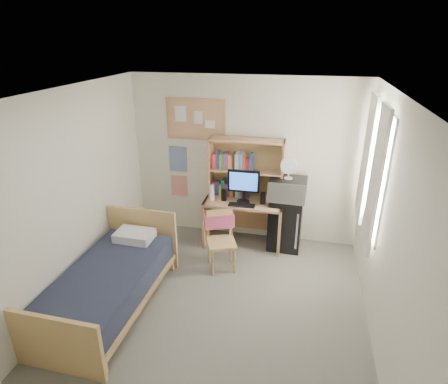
% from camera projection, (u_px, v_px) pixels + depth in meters
% --- Properties ---
extents(floor, '(3.60, 4.20, 0.02)m').
position_uv_depth(floor, '(213.00, 317.00, 4.50)').
color(floor, gray).
rests_on(floor, ground).
extents(ceiling, '(3.60, 4.20, 0.02)m').
position_uv_depth(ceiling, '(210.00, 96.00, 3.49)').
color(ceiling, white).
rests_on(ceiling, wall_back).
extents(wall_back, '(3.60, 0.04, 2.60)m').
position_uv_depth(wall_back, '(245.00, 160.00, 5.88)').
color(wall_back, white).
rests_on(wall_back, floor).
extents(wall_left, '(0.04, 4.20, 2.60)m').
position_uv_depth(wall_left, '(62.00, 205.00, 4.35)').
color(wall_left, white).
rests_on(wall_left, floor).
extents(wall_right, '(0.04, 4.20, 2.60)m').
position_uv_depth(wall_right, '(391.00, 239.00, 3.63)').
color(wall_right, white).
rests_on(wall_right, floor).
extents(window_unit, '(0.10, 1.40, 1.70)m').
position_uv_depth(window_unit, '(373.00, 169.00, 4.60)').
color(window_unit, white).
rests_on(window_unit, wall_right).
extents(curtain_left, '(0.04, 0.55, 1.70)m').
position_uv_depth(curtain_left, '(375.00, 180.00, 4.25)').
color(curtain_left, white).
rests_on(curtain_left, wall_right).
extents(curtain_right, '(0.04, 0.55, 1.70)m').
position_uv_depth(curtain_right, '(366.00, 159.00, 4.97)').
color(curtain_right, white).
rests_on(curtain_right, wall_right).
extents(bulletin_board, '(0.94, 0.03, 0.64)m').
position_uv_depth(bulletin_board, '(196.00, 119.00, 5.78)').
color(bulletin_board, tan).
rests_on(bulletin_board, wall_back).
extents(poster_wave, '(0.30, 0.01, 0.42)m').
position_uv_depth(poster_wave, '(178.00, 159.00, 6.11)').
color(poster_wave, navy).
rests_on(poster_wave, wall_back).
extents(poster_japan, '(0.28, 0.01, 0.36)m').
position_uv_depth(poster_japan, '(179.00, 186.00, 6.29)').
color(poster_japan, red).
rests_on(poster_japan, wall_back).
extents(desk, '(1.22, 0.62, 0.76)m').
position_uv_depth(desk, '(243.00, 222.00, 5.94)').
color(desk, tan).
rests_on(desk, floor).
extents(desk_chair, '(0.55, 0.55, 0.85)m').
position_uv_depth(desk_chair, '(221.00, 242.00, 5.28)').
color(desk_chair, tan).
rests_on(desk_chair, floor).
extents(mini_fridge, '(0.51, 0.51, 0.84)m').
position_uv_depth(mini_fridge, '(285.00, 222.00, 5.84)').
color(mini_fridge, black).
rests_on(mini_fridge, floor).
extents(bed, '(1.02, 1.97, 0.54)m').
position_uv_depth(bed, '(109.00, 289.00, 4.56)').
color(bed, '#1A1F30').
rests_on(bed, floor).
extents(hutch, '(1.15, 0.30, 0.94)m').
position_uv_depth(hutch, '(246.00, 169.00, 5.74)').
color(hutch, tan).
rests_on(hutch, desk).
extents(monitor, '(0.48, 0.04, 0.51)m').
position_uv_depth(monitor, '(244.00, 186.00, 5.64)').
color(monitor, black).
rests_on(monitor, desk).
extents(keyboard, '(0.40, 0.13, 0.02)m').
position_uv_depth(keyboard, '(242.00, 205.00, 5.61)').
color(keyboard, black).
rests_on(keyboard, desk).
extents(speaker_left, '(0.08, 0.08, 0.18)m').
position_uv_depth(speaker_left, '(224.00, 195.00, 5.76)').
color(speaker_left, black).
rests_on(speaker_left, desk).
extents(speaker_right, '(0.08, 0.08, 0.18)m').
position_uv_depth(speaker_right, '(263.00, 198.00, 5.64)').
color(speaker_right, black).
rests_on(speaker_right, desk).
extents(water_bottle, '(0.07, 0.07, 0.25)m').
position_uv_depth(water_bottle, '(212.00, 193.00, 5.74)').
color(water_bottle, white).
rests_on(water_bottle, desk).
extents(hoodie, '(0.44, 0.28, 0.20)m').
position_uv_depth(hoodie, '(219.00, 221.00, 5.37)').
color(hoodie, '#D65175').
rests_on(hoodie, desk_chair).
extents(microwave, '(0.57, 0.44, 0.32)m').
position_uv_depth(microwave, '(288.00, 189.00, 5.60)').
color(microwave, silver).
rests_on(microwave, mini_fridge).
extents(desk_fan, '(0.25, 0.25, 0.30)m').
position_uv_depth(desk_fan, '(289.00, 169.00, 5.48)').
color(desk_fan, white).
rests_on(desk_fan, microwave).
extents(pillow, '(0.51, 0.36, 0.12)m').
position_uv_depth(pillow, '(134.00, 236.00, 5.10)').
color(pillow, white).
rests_on(pillow, bed).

